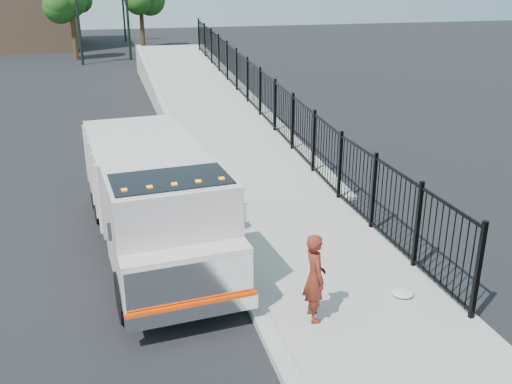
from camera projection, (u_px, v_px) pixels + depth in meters
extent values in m
plane|color=black|center=(247.00, 293.00, 11.01)|extent=(120.00, 120.00, 0.00)
cube|color=#9E998E|center=(386.00, 334.00, 9.65)|extent=(3.55, 12.00, 0.12)
cube|color=#ADAAA3|center=(278.00, 352.00, 9.17)|extent=(0.30, 12.00, 0.16)
cube|color=#9E998E|center=(207.00, 110.00, 25.96)|extent=(3.95, 24.06, 3.19)
cube|color=black|center=(260.00, 107.00, 22.38)|extent=(0.10, 28.00, 1.80)
cube|color=black|center=(153.00, 225.00, 12.78)|extent=(1.46, 6.43, 0.21)
cube|color=beige|center=(171.00, 223.00, 10.55)|extent=(2.37, 2.24, 1.87)
cube|color=beige|center=(186.00, 275.00, 9.69)|extent=(2.25, 0.84, 0.94)
cube|color=silver|center=(191.00, 284.00, 9.39)|extent=(2.15, 0.25, 0.80)
cube|color=silver|center=(193.00, 311.00, 9.49)|extent=(2.26, 0.36, 0.26)
cube|color=#F93800|center=(193.00, 304.00, 9.44)|extent=(2.24, 0.23, 0.06)
cube|color=black|center=(172.00, 199.00, 10.15)|extent=(2.16, 1.39, 0.80)
cube|color=beige|center=(141.00, 169.00, 13.52)|extent=(2.57, 4.11, 1.59)
cube|color=silver|center=(110.00, 231.00, 9.21)|extent=(0.06, 0.06, 0.33)
cube|color=silver|center=(246.00, 212.00, 9.95)|extent=(0.06, 0.06, 0.33)
cube|color=orange|center=(124.00, 191.00, 9.45)|extent=(0.10, 0.08, 0.06)
cube|color=orange|center=(150.00, 188.00, 9.59)|extent=(0.10, 0.08, 0.06)
cube|color=orange|center=(174.00, 185.00, 9.72)|extent=(0.10, 0.08, 0.06)
cube|color=orange|center=(198.00, 182.00, 9.85)|extent=(0.10, 0.08, 0.06)
cube|color=orange|center=(222.00, 179.00, 9.99)|extent=(0.10, 0.08, 0.06)
cylinder|color=black|center=(126.00, 296.00, 10.02)|extent=(0.38, 0.96, 0.94)
cylinder|color=black|center=(233.00, 277.00, 10.64)|extent=(0.38, 0.96, 0.94)
cylinder|color=black|center=(100.00, 204.00, 14.05)|extent=(0.38, 0.96, 0.94)
cylinder|color=black|center=(179.00, 194.00, 14.68)|extent=(0.38, 0.96, 0.94)
cylinder|color=black|center=(97.00, 190.00, 14.96)|extent=(0.38, 0.96, 0.94)
cylinder|color=black|center=(171.00, 182.00, 15.58)|extent=(0.38, 0.96, 0.94)
imported|color=maroon|center=(315.00, 277.00, 9.73)|extent=(0.40, 0.60, 1.60)
ellipsoid|color=silver|center=(402.00, 292.00, 10.70)|extent=(0.43, 0.43, 0.11)
cylinder|color=black|center=(77.00, 4.00, 37.68)|extent=(0.18, 0.18, 8.00)
cylinder|color=black|center=(127.00, 2.00, 39.92)|extent=(0.18, 0.18, 8.00)
cylinder|color=#382314|center=(74.00, 37.00, 40.67)|extent=(0.36, 0.36, 3.20)
sphere|color=#194714|center=(71.00, 2.00, 39.82)|extent=(2.54, 2.54, 2.54)
cylinder|color=#382314|center=(142.00, 28.00, 47.67)|extent=(0.36, 0.36, 3.20)
cylinder|color=#382314|center=(78.00, 23.00, 52.95)|extent=(0.36, 0.36, 3.20)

